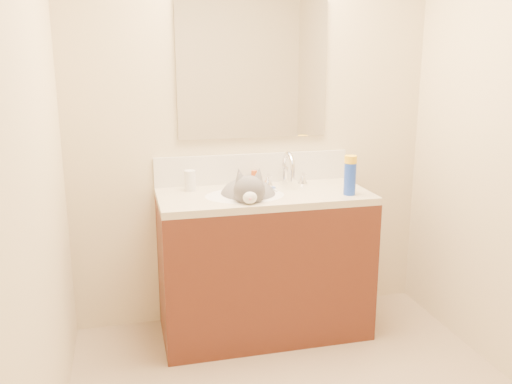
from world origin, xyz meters
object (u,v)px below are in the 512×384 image
cat (249,198)px  amber_bottle (254,178)px  pill_bottle (190,181)px  basin (245,207)px  silver_jar (251,180)px  spray_can (350,179)px  vanity_cabinet (264,267)px  faucet (287,172)px

cat → amber_bottle: bearing=79.6°
cat → pill_bottle: bearing=160.8°
basin → silver_jar: size_ratio=7.96×
basin → spray_can: 0.61m
cat → spray_can: cat is taller
cat → pill_bottle: size_ratio=4.03×
vanity_cabinet → amber_bottle: bearing=92.6°
amber_bottle → spray_can: spray_can is taller
faucet → spray_can: faucet is taller
vanity_cabinet → cat: (-0.10, -0.02, 0.43)m
vanity_cabinet → amber_bottle: (-0.01, 0.20, 0.49)m
silver_jar → spray_can: spray_can is taller
silver_jar → faucet: bearing=-21.6°
basin → cat: cat is taller
amber_bottle → basin: bearing=-115.5°
cat → spray_can: bearing=-2.8°
basin → pill_bottle: size_ratio=3.78×
faucet → vanity_cabinet: bearing=-142.7°
silver_jar → amber_bottle: size_ratio=0.64×
vanity_cabinet → spray_can: size_ratio=6.55×
amber_bottle → spray_can: bearing=-37.7°
vanity_cabinet → silver_jar: (-0.02, 0.22, 0.48)m
basin → silver_jar: silver_jar is taller
vanity_cabinet → faucet: size_ratio=4.29×
cat → pill_bottle: cat is taller
silver_jar → amber_bottle: bearing=-46.5°
vanity_cabinet → pill_bottle: bearing=159.4°
vanity_cabinet → amber_bottle: amber_bottle is taller
pill_bottle → silver_jar: pill_bottle is taller
basin → amber_bottle: (0.11, 0.23, 0.11)m
silver_jar → spray_can: (0.48, -0.37, 0.06)m
silver_jar → basin: bearing=-111.2°
silver_jar → amber_bottle: 0.03m
basin → vanity_cabinet: bearing=14.0°
spray_can → amber_bottle: bearing=142.3°
vanity_cabinet → amber_bottle: size_ratio=13.56×
pill_bottle → vanity_cabinet: bearing=-20.6°
vanity_cabinet → pill_bottle: 0.67m
cat → silver_jar: (0.07, 0.24, 0.05)m
basin → amber_bottle: bearing=64.5°
pill_bottle → silver_jar: size_ratio=2.10×
vanity_cabinet → faucet: 0.58m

